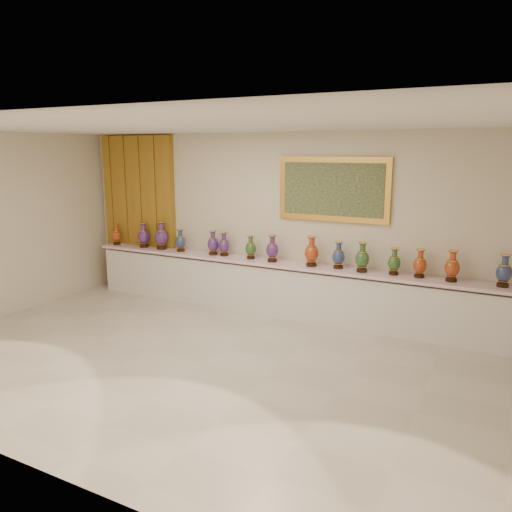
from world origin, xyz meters
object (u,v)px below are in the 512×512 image
at_px(counter, 278,289).
at_px(vase_1, 144,236).
at_px(vase_2, 161,237).
at_px(vase_0, 117,236).

xyz_separation_m(counter, vase_1, (-2.79, -0.03, 0.68)).
bearing_deg(vase_2, vase_0, -178.78).
height_order(vase_1, vase_2, vase_2).
distance_m(vase_1, vase_2, 0.41).
height_order(counter, vase_0, vase_0).
height_order(counter, vase_1, vase_1).
xyz_separation_m(counter, vase_2, (-2.37, -0.03, 0.70)).
relative_size(vase_1, vase_2, 0.91).
bearing_deg(vase_0, vase_2, 1.22).
bearing_deg(vase_2, vase_1, -179.23).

